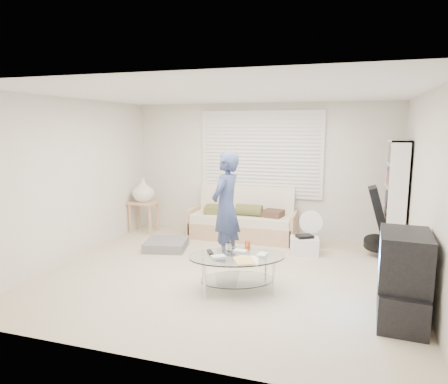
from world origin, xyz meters
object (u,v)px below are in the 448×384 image
(futon_sofa, at_px, (243,221))
(tv_unit, at_px, (403,278))
(coffee_table, at_px, (237,262))
(bookshelf, at_px, (395,198))

(futon_sofa, xyz_separation_m, tv_unit, (2.44, -2.63, 0.16))
(coffee_table, bearing_deg, bookshelf, 46.43)
(coffee_table, bearing_deg, futon_sofa, 102.92)
(bookshelf, distance_m, coffee_table, 2.99)
(futon_sofa, bearing_deg, tv_unit, -47.10)
(tv_unit, distance_m, coffee_table, 1.92)
(futon_sofa, relative_size, tv_unit, 2.01)
(futon_sofa, distance_m, tv_unit, 3.59)
(bookshelf, bearing_deg, tv_unit, -93.00)
(bookshelf, height_order, tv_unit, bookshelf)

